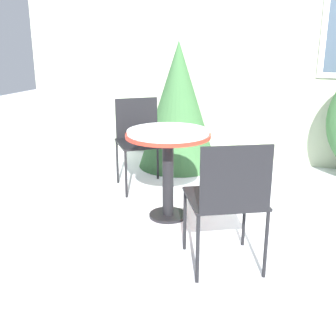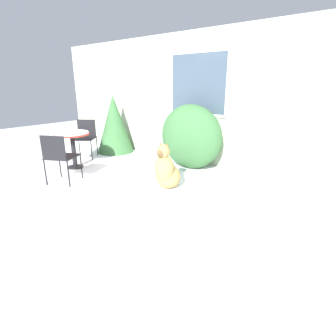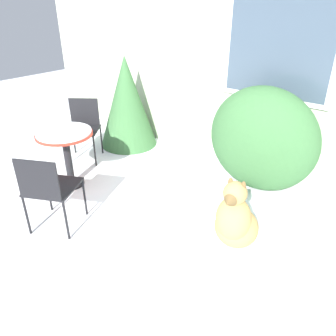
{
  "view_description": "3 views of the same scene",
  "coord_description": "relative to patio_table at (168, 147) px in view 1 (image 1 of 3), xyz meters",
  "views": [
    {
      "loc": [
        -0.26,
        -2.89,
        1.48
      ],
      "look_at": [
        -1.36,
        0.25,
        0.44
      ],
      "focal_mm": 45.0,
      "sensor_mm": 36.0,
      "label": 1
    },
    {
      "loc": [
        3.46,
        -2.71,
        1.69
      ],
      "look_at": [
        0.89,
        0.56,
        0.35
      ],
      "focal_mm": 28.0,
      "sensor_mm": 36.0,
      "label": 2
    },
    {
      "loc": [
        1.99,
        -1.86,
        2.22
      ],
      "look_at": [
        0.0,
        0.6,
        0.55
      ],
      "focal_mm": 35.0,
      "sensor_mm": 36.0,
      "label": 3
    }
  ],
  "objects": [
    {
      "name": "evergreen_bush",
      "position": [
        -0.38,
        1.45,
        0.1
      ],
      "size": [
        0.93,
        0.93,
        1.44
      ],
      "color": "#386638",
      "rests_on": "ground_plane"
    },
    {
      "name": "patio_chair_far_side",
      "position": [
        0.63,
        -0.67,
        -0.11
      ],
      "size": [
        0.64,
        0.64,
        0.88
      ],
      "rotation": [
        0.0,
        0.0,
        3.62
      ],
      "color": "black",
      "rests_on": "ground_plane"
    },
    {
      "name": "patio_chair_near_table",
      "position": [
        -0.53,
        0.67,
        -0.11
      ],
      "size": [
        0.66,
        0.66,
        0.88
      ],
      "rotation": [
        0.0,
        0.0,
        0.64
      ],
      "color": "black",
      "rests_on": "ground_plane"
    },
    {
      "name": "patio_table",
      "position": [
        0.0,
        0.0,
        0.0
      ],
      "size": [
        0.69,
        0.69,
        0.76
      ],
      "color": "black",
      "rests_on": "ground_plane"
    }
  ]
}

